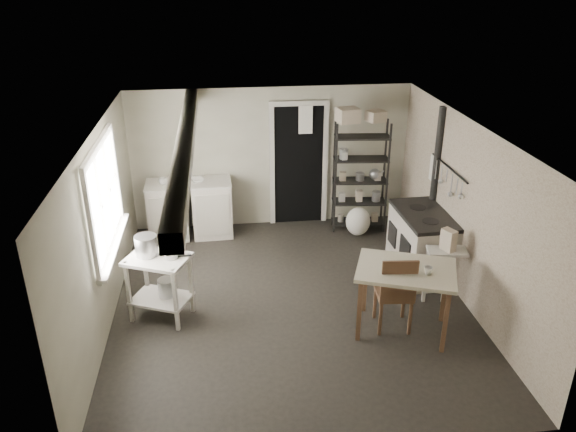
{
  "coord_description": "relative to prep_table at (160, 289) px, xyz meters",
  "views": [
    {
      "loc": [
        -0.81,
        -6.16,
        4.05
      ],
      "look_at": [
        0.0,
        0.3,
        1.1
      ],
      "focal_mm": 35.0,
      "sensor_mm": 36.0,
      "label": 1
    }
  ],
  "objects": [
    {
      "name": "doorway",
      "position": [
        2.08,
        2.59,
        0.6
      ],
      "size": [
        0.96,
        0.1,
        2.08
      ],
      "primitive_type": null,
      "color": "beige",
      "rests_on": "ground"
    },
    {
      "name": "ceiling_beam",
      "position": [
        0.43,
        0.12,
        1.8
      ],
      "size": [
        0.18,
        5.0,
        0.18
      ],
      "primitive_type": null,
      "color": "beige",
      "rests_on": "ceiling"
    },
    {
      "name": "utensil_rail",
      "position": [
        3.82,
        0.72,
        1.15
      ],
      "size": [
        0.06,
        1.2,
        0.44
      ],
      "primitive_type": null,
      "color": "#ACABAE",
      "rests_on": "wall_right"
    },
    {
      "name": "counter_cup",
      "position": [
        -0.09,
        2.26,
        0.57
      ],
      "size": [
        0.17,
        0.17,
        0.1
      ],
      "primitive_type": "imported",
      "rotation": [
        0.0,
        0.0,
        0.37
      ],
      "color": "silver",
      "rests_on": "base_cabinets"
    },
    {
      "name": "window",
      "position": [
        -0.59,
        0.32,
        1.1
      ],
      "size": [
        0.12,
        1.76,
        1.28
      ],
      "primitive_type": null,
      "color": "beige",
      "rests_on": "wall_left"
    },
    {
      "name": "wall_back",
      "position": [
        1.63,
        2.62,
        0.75
      ],
      "size": [
        4.5,
        0.02,
        2.3
      ],
      "primitive_type": "cube",
      "color": "#B2AE97",
      "rests_on": "ground"
    },
    {
      "name": "oats_box",
      "position": [
        3.58,
        -0.12,
        0.61
      ],
      "size": [
        0.18,
        0.21,
        0.28
      ],
      "primitive_type": "cube",
      "rotation": [
        0.0,
        0.0,
        0.42
      ],
      "color": "beige",
      "rests_on": "side_ledge"
    },
    {
      "name": "stockpot",
      "position": [
        -0.12,
        0.09,
        0.54
      ],
      "size": [
        0.28,
        0.28,
        0.29
      ],
      "primitive_type": "cylinder",
      "rotation": [
        0.0,
        0.0,
        0.05
      ],
      "color": "#ACABAE",
      "rests_on": "prep_table"
    },
    {
      "name": "saucepan",
      "position": [
        0.17,
        -0.02,
        0.45
      ],
      "size": [
        0.22,
        0.22,
        0.09
      ],
      "primitive_type": "cylinder",
      "rotation": [
        0.0,
        0.0,
        -0.43
      ],
      "color": "#ACABAE",
      "rests_on": "prep_table"
    },
    {
      "name": "floor",
      "position": [
        1.63,
        0.12,
        -0.4
      ],
      "size": [
        5.0,
        5.0,
        0.0
      ],
      "primitive_type": "plane",
      "color": "black",
      "rests_on": "ground"
    },
    {
      "name": "stovepipe",
      "position": [
        3.84,
        1.14,
        1.19
      ],
      "size": [
        0.11,
        0.11,
        1.37
      ],
      "primitive_type": null,
      "rotation": [
        0.0,
        0.0,
        -0.05
      ],
      "color": "black",
      "rests_on": "stove"
    },
    {
      "name": "shelf_jar",
      "position": [
        2.74,
        2.19,
        0.97
      ],
      "size": [
        0.09,
        0.09,
        0.19
      ],
      "primitive_type": "imported",
      "rotation": [
        0.0,
        0.0,
        0.03
      ],
      "color": "silver",
      "rests_on": "shelf_rack"
    },
    {
      "name": "wallpaper_panel",
      "position": [
        3.87,
        0.12,
        0.75
      ],
      "size": [
        0.01,
        5.0,
        2.3
      ],
      "primitive_type": null,
      "color": "#BBAD98",
      "rests_on": "wall_right"
    },
    {
      "name": "shelf_rack",
      "position": [
        3.02,
        2.21,
        0.55
      ],
      "size": [
        0.89,
        0.42,
        1.82
      ],
      "primitive_type": null,
      "rotation": [
        0.0,
        0.0,
        -0.1
      ],
      "color": "black",
      "rests_on": "ground"
    },
    {
      "name": "wall_front",
      "position": [
        1.63,
        -2.38,
        0.75
      ],
      "size": [
        4.5,
        0.02,
        2.3
      ],
      "primitive_type": "cube",
      "color": "#B2AE97",
      "rests_on": "ground"
    },
    {
      "name": "ceiling",
      "position": [
        1.63,
        0.12,
        1.9
      ],
      "size": [
        5.0,
        5.0,
        0.0
      ],
      "primitive_type": "plane",
      "rotation": [
        3.14,
        0.0,
        0.0
      ],
      "color": "silver",
      "rests_on": "wall_back"
    },
    {
      "name": "mixing_bowl",
      "position": [
        0.43,
        2.29,
        0.55
      ],
      "size": [
        0.35,
        0.35,
        0.07
      ],
      "primitive_type": "imported",
      "rotation": [
        0.0,
        0.0,
        0.36
      ],
      "color": "silver",
      "rests_on": "base_cabinets"
    },
    {
      "name": "work_table",
      "position": [
        2.87,
        -0.65,
        -0.02
      ],
      "size": [
        1.32,
        1.12,
        0.85
      ],
      "primitive_type": null,
      "rotation": [
        0.0,
        0.0,
        -0.36
      ],
      "color": "beige",
      "rests_on": "ground"
    },
    {
      "name": "wall_right",
      "position": [
        3.88,
        0.12,
        0.75
      ],
      "size": [
        0.02,
        5.0,
        2.3
      ],
      "primitive_type": "cube",
      "color": "#B2AE97",
      "rests_on": "ground"
    },
    {
      "name": "stove",
      "position": [
        3.55,
        0.67,
        0.04
      ],
      "size": [
        0.68,
        1.18,
        0.91
      ],
      "primitive_type": null,
      "rotation": [
        0.0,
        0.0,
        0.03
      ],
      "color": "beige",
      "rests_on": "ground"
    },
    {
      "name": "prep_table",
      "position": [
        0.0,
        0.0,
        0.0
      ],
      "size": [
        0.88,
        0.77,
        0.83
      ],
      "primitive_type": null,
      "rotation": [
        0.0,
        0.0,
        -0.41
      ],
      "color": "beige",
      "rests_on": "ground"
    },
    {
      "name": "chair",
      "position": [
        2.78,
        -0.55,
        0.08
      ],
      "size": [
        0.45,
        0.47,
        1.01
      ],
      "primitive_type": null,
      "rotation": [
        0.0,
        0.0,
        -0.09
      ],
      "color": "#503422",
      "rests_on": "ground"
    },
    {
      "name": "base_cabinets",
      "position": [
        0.29,
        2.3,
        0.06
      ],
      "size": [
        1.4,
        0.63,
        0.91
      ],
      "primitive_type": null,
      "rotation": [
        0.0,
        0.0,
        0.03
      ],
      "color": "beige",
      "rests_on": "ground"
    },
    {
      "name": "storage_box_a",
      "position": [
        2.77,
        2.19,
        1.61
      ],
      "size": [
        0.36,
        0.33,
        0.22
      ],
      "primitive_type": "cube",
      "rotation": [
        0.0,
        0.0,
        0.19
      ],
      "color": "beige",
      "rests_on": "shelf_rack"
    },
    {
      "name": "storage_box_b",
      "position": [
        3.21,
        2.18,
        1.59
      ],
      "size": [
        0.32,
        0.31,
        0.16
      ],
      "primitive_type": "cube",
      "rotation": [
        0.0,
        0.0,
        0.35
      ],
      "color": "beige",
      "rests_on": "shelf_rack"
    },
    {
      "name": "floor_crock",
      "position": [
        3.4,
        0.2,
        -0.33
      ],
      "size": [
        0.15,
        0.15,
        0.16
      ],
      "primitive_type": "cylinder",
      "rotation": [
        0.0,
        0.0,
        0.21
      ],
      "color": "silver",
      "rests_on": "ground"
    },
    {
      "name": "flour_sack",
      "position": [
        2.96,
        1.95,
        -0.16
      ],
      "size": [
        0.47,
        0.43,
        0.48
      ],
      "primitive_type": "ellipsoid",
      "rotation": [
        0.0,
        0.0,
        0.27
      ],
      "color": "white",
      "rests_on": "ground"
    },
    {
      "name": "wall_left",
      "position": [
        -0.62,
        0.12,
        0.75
      ],
      "size": [
        0.02,
        5.0,
        2.3
      ],
      "primitive_type": "cube",
      "color": "#B2AE97",
      "rests_on": "ground"
    },
    {
      "name": "side_ledge",
      "position": [
        3.58,
        -0.12,
        0.03
      ],
      "size": [
        0.53,
        0.34,
        0.76
      ],
      "primitive_type": null,
      "rotation": [
        0.0,
        0.0,
        -0.17
      ],
      "color": "beige",
      "rests_on": "ground"
    },
    {
      "name": "table_cup",
      "position": [
        3.07,
        -0.8,
        0.41
      ],
      "size": [
        0.13,
        0.13,
        0.09
      ],
      "primitive_type": "imported",
      "rotation": [
        0.0,
        0.0,
        -0.4
      ],
      "color": "silver",
      "rests_on": "work_table"
    },
    {
      "name": "bucket",
      "position": [
        0.07,
        0.04,
        -0.02
      ],
      "size": [
        0.27,
        0.27,
        0.23
      ],
      "primitive_type": "cylinder",
      "rotation": [
        0.0,
        0.0,
        -0.35
      ],
      "color": "#ACABAE",
      "rests_on": "prep_table"
    }
  ]
}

